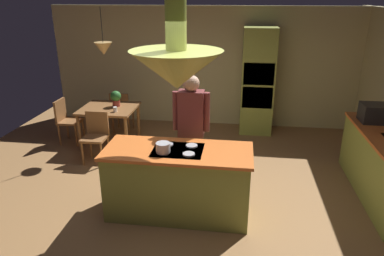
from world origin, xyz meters
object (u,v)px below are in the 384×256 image
(person_at_island, at_px, (191,126))
(chair_facing_island, at_px, (96,133))
(chair_by_back_wall, at_px, (121,109))
(potted_plant_on_table, at_px, (116,98))
(microwave_on_counter, at_px, (377,113))
(dining_table, at_px, (109,113))
(cup_on_table, at_px, (115,109))
(cooking_pot_on_cooktop, at_px, (163,147))
(kitchen_island, at_px, (178,182))
(oven_tower, at_px, (258,81))
(chair_at_corner, at_px, (66,118))

(person_at_island, distance_m, chair_facing_island, 1.99)
(chair_by_back_wall, distance_m, potted_plant_on_table, 0.73)
(chair_facing_island, bearing_deg, microwave_on_counter, 0.50)
(dining_table, height_order, cup_on_table, cup_on_table)
(cooking_pot_on_cooktop, bearing_deg, microwave_on_counter, 27.82)
(kitchen_island, distance_m, cup_on_table, 2.41)
(potted_plant_on_table, bearing_deg, oven_tower, 21.30)
(chair_by_back_wall, bearing_deg, microwave_on_counter, 163.64)
(oven_tower, bearing_deg, cup_on_table, -152.00)
(cup_on_table, distance_m, microwave_on_counter, 4.35)
(oven_tower, height_order, potted_plant_on_table, oven_tower)
(dining_table, relative_size, cooking_pot_on_cooktop, 5.64)
(chair_by_back_wall, xyz_separation_m, cup_on_table, (0.21, -0.92, 0.30))
(chair_by_back_wall, xyz_separation_m, chair_at_corner, (-0.89, -0.69, 0.00))
(chair_facing_island, bearing_deg, chair_by_back_wall, 90.00)
(kitchen_island, xyz_separation_m, chair_at_corner, (-2.59, 2.10, 0.04))
(chair_facing_island, bearing_deg, oven_tower, 33.16)
(chair_facing_island, height_order, chair_at_corner, same)
(dining_table, height_order, microwave_on_counter, microwave_on_counter)
(potted_plant_on_table, distance_m, microwave_on_counter, 4.48)
(chair_by_back_wall, bearing_deg, cooking_pot_on_cooktop, 117.84)
(kitchen_island, xyz_separation_m, dining_table, (-1.70, 2.10, 0.19))
(chair_at_corner, height_order, potted_plant_on_table, potted_plant_on_table)
(dining_table, bearing_deg, oven_tower, 22.21)
(kitchen_island, height_order, person_at_island, person_at_island)
(oven_tower, relative_size, cooking_pot_on_cooktop, 12.06)
(cup_on_table, bearing_deg, dining_table, 132.52)
(kitchen_island, relative_size, cup_on_table, 21.08)
(potted_plant_on_table, bearing_deg, chair_by_back_wall, 101.57)
(chair_facing_island, height_order, cooking_pot_on_cooktop, cooking_pot_on_cooktop)
(cup_on_table, bearing_deg, person_at_island, -37.47)
(dining_table, xyz_separation_m, potted_plant_on_table, (0.12, 0.10, 0.27))
(person_at_island, xyz_separation_m, microwave_on_counter, (2.76, 0.78, 0.06))
(oven_tower, relative_size, chair_facing_island, 2.50)
(person_at_island, bearing_deg, chair_facing_island, 157.25)
(kitchen_island, relative_size, dining_table, 1.87)
(oven_tower, height_order, chair_facing_island, oven_tower)
(chair_at_corner, xyz_separation_m, cooking_pot_on_cooktop, (2.43, -2.23, 0.50))
(oven_tower, xyz_separation_m, potted_plant_on_table, (-2.68, -1.04, -0.16))
(kitchen_island, height_order, potted_plant_on_table, potted_plant_on_table)
(dining_table, distance_m, chair_facing_island, 0.70)
(chair_at_corner, bearing_deg, potted_plant_on_table, -84.42)
(chair_facing_island, distance_m, chair_by_back_wall, 1.37)
(oven_tower, distance_m, chair_by_back_wall, 2.90)
(cooking_pot_on_cooktop, bearing_deg, potted_plant_on_table, 121.37)
(kitchen_island, relative_size, chair_facing_island, 2.18)
(oven_tower, height_order, microwave_on_counter, oven_tower)
(chair_facing_island, bearing_deg, dining_table, 90.00)
(person_at_island, distance_m, potted_plant_on_table, 2.26)
(person_at_island, distance_m, chair_at_corner, 3.07)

